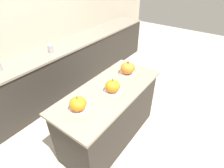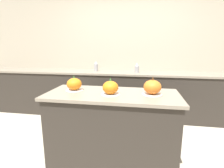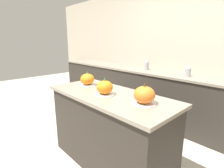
{
  "view_description": "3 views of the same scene",
  "coord_description": "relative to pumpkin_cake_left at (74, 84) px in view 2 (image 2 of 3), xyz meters",
  "views": [
    {
      "loc": [
        -1.39,
        -1.05,
        2.18
      ],
      "look_at": [
        0.03,
        -0.02,
        0.96
      ],
      "focal_mm": 28.0,
      "sensor_mm": 36.0,
      "label": 1
    },
    {
      "loc": [
        0.33,
        -1.94,
        1.43
      ],
      "look_at": [
        -0.01,
        0.03,
        0.99
      ],
      "focal_mm": 28.0,
      "sensor_mm": 36.0,
      "label": 2
    },
    {
      "loc": [
        1.37,
        -1.25,
        1.46
      ],
      "look_at": [
        0.01,
        0.03,
        0.99
      ],
      "focal_mm": 28.0,
      "sensor_mm": 36.0,
      "label": 3
    }
  ],
  "objects": [
    {
      "name": "ground_plane",
      "position": [
        0.48,
        -0.05,
        -0.96
      ],
      "size": [
        12.0,
        12.0,
        0.0
      ],
      "primitive_type": "plane",
      "color": "#BCB29E"
    },
    {
      "name": "wall_back",
      "position": [
        0.48,
        1.76,
        0.29
      ],
      "size": [
        8.0,
        0.06,
        2.5
      ],
      "color": "#B2A893",
      "rests_on": "ground_plane"
    },
    {
      "name": "kitchen_island",
      "position": [
        0.48,
        -0.05,
        -0.52
      ],
      "size": [
        1.55,
        0.68,
        0.88
      ],
      "color": "#2D2823",
      "rests_on": "ground_plane"
    },
    {
      "name": "back_counter",
      "position": [
        0.48,
        1.43,
        -0.5
      ],
      "size": [
        6.0,
        0.6,
        0.92
      ],
      "color": "#2D2823",
      "rests_on": "ground_plane"
    },
    {
      "name": "pumpkin_cake_left",
      "position": [
        0.0,
        0.0,
        0.0
      ],
      "size": [
        0.21,
        0.21,
        0.19
      ],
      "color": "silver",
      "rests_on": "kitchen_island"
    },
    {
      "name": "pumpkin_cake_center",
      "position": [
        0.47,
        -0.11,
        0.0
      ],
      "size": [
        0.22,
        0.22,
        0.2
      ],
      "color": "silver",
      "rests_on": "kitchen_island"
    },
    {
      "name": "pumpkin_cake_right",
      "position": [
        0.94,
        -0.03,
        0.01
      ],
      "size": [
        0.23,
        0.23,
        0.21
      ],
      "color": "silver",
      "rests_on": "kitchen_island"
    },
    {
      "name": "bottle_tall",
      "position": [
        0.72,
        1.38,
        0.04
      ],
      "size": [
        0.09,
        0.09,
        0.18
      ],
      "color": "#99999E",
      "rests_on": "back_counter"
    },
    {
      "name": "bottle_short",
      "position": [
        -0.11,
        1.46,
        0.05
      ],
      "size": [
        0.08,
        0.08,
        0.21
      ],
      "color": "#99999E",
      "rests_on": "back_counter"
    }
  ]
}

